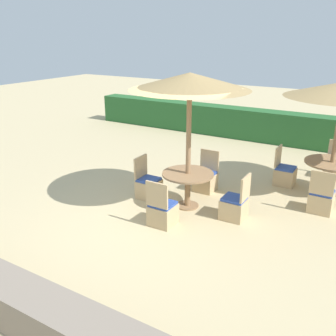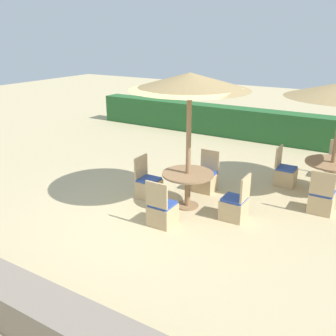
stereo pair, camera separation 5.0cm
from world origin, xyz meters
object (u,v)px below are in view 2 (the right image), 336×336
(round_table_center, at_px, (188,180))
(round_table_back_right, at_px, (332,168))
(patio_chair_center_north, at_px, (206,180))
(patio_chair_center_east, at_px, (235,206))
(patio_chair_center_west, at_px, (148,186))
(patio_chair_back_right_north, at_px, (335,168))
(parasol_center, at_px, (190,82))
(patio_chair_back_right_south, at_px, (321,200))
(patio_chair_center_south, at_px, (162,212))
(patio_chair_back_right_west, at_px, (285,174))

(round_table_center, bearing_deg, round_table_back_right, 42.75)
(patio_chair_center_north, relative_size, patio_chair_center_east, 1.00)
(round_table_back_right, distance_m, patio_chair_center_west, 4.13)
(round_table_back_right, xyz_separation_m, patio_chair_back_right_north, (-0.04, 1.12, -0.35))
(round_table_back_right, bearing_deg, patio_chair_back_right_north, 92.26)
(round_table_back_right, bearing_deg, parasol_center, -137.25)
(parasol_center, xyz_separation_m, round_table_center, (0.00, -0.00, -2.00))
(patio_chair_back_right_south, xyz_separation_m, patio_chair_center_south, (-2.49, -2.13, 0.00))
(round_table_back_right, relative_size, patio_chair_center_south, 1.28)
(patio_chair_back_right_south, height_order, patio_chair_center_south, same)
(patio_chair_back_right_north, relative_size, patio_chair_center_west, 1.00)
(parasol_center, bearing_deg, patio_chair_center_north, 92.78)
(patio_chair_back_right_west, distance_m, parasol_center, 3.55)
(patio_chair_back_right_north, bearing_deg, patio_chair_center_north, 44.40)
(round_table_center, height_order, patio_chair_center_south, patio_chair_center_south)
(patio_chair_back_right_south, xyz_separation_m, patio_chair_back_right_north, (-0.06, 2.20, 0.00))
(patio_chair_back_right_north, distance_m, patio_chair_center_south, 4.97)
(patio_chair_back_right_south, distance_m, round_table_center, 2.74)
(parasol_center, bearing_deg, patio_chair_back_right_south, 25.59)
(patio_chair_center_north, bearing_deg, patio_chair_back_right_south, -175.50)
(round_table_back_right, height_order, round_table_center, round_table_back_right)
(patio_chair_center_west, distance_m, patio_chair_center_east, 2.02)
(parasol_center, bearing_deg, patio_chair_center_west, -177.83)
(patio_chair_center_south, bearing_deg, patio_chair_back_right_south, 40.53)
(patio_chair_back_right_north, distance_m, patio_chair_center_west, 4.80)
(patio_chair_back_right_south, distance_m, patio_chair_center_south, 3.28)
(patio_chair_center_west, height_order, patio_chair_center_east, same)
(parasol_center, distance_m, patio_chair_center_east, 2.55)
(patio_chair_center_west, bearing_deg, patio_chair_back_right_north, 135.40)
(patio_chair_center_west, bearing_deg, round_table_center, 92.17)
(patio_chair_back_right_west, xyz_separation_m, patio_chair_back_right_south, (1.02, -1.09, 0.00))
(patio_chair_back_right_north, height_order, round_table_center, patio_chair_back_right_north)
(patio_chair_back_right_north, height_order, patio_chair_center_north, same)
(round_table_back_right, relative_size, round_table_center, 1.11)
(patio_chair_center_east, bearing_deg, patio_chair_center_west, 90.85)
(patio_chair_back_right_west, bearing_deg, patio_chair_center_west, -46.16)
(patio_chair_back_right_south, bearing_deg, patio_chair_center_east, -139.90)
(parasol_center, bearing_deg, patio_chair_center_east, -0.38)
(patio_chair_back_right_south, relative_size, round_table_center, 0.87)
(round_table_back_right, height_order, parasol_center, parasol_center)
(patio_chair_back_right_west, distance_m, patio_chair_center_north, 1.96)
(patio_chair_center_north, height_order, patio_chair_center_south, same)
(round_table_back_right, relative_size, patio_chair_back_right_north, 1.28)
(patio_chair_center_north, distance_m, patio_chair_center_south, 1.93)
(patio_chair_back_right_north, xyz_separation_m, patio_chair_center_west, (-3.37, -3.41, 0.00))
(patio_chair_back_right_south, bearing_deg, patio_chair_center_north, -175.50)
(round_table_center, height_order, patio_chair_center_west, patio_chair_center_west)
(parasol_center, xyz_separation_m, patio_chair_center_south, (-0.03, -0.95, -2.33))
(patio_chair_back_right_north, bearing_deg, patio_chair_center_west, 45.40)
(patio_chair_back_right_south, relative_size, patio_chair_back_right_north, 1.00)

